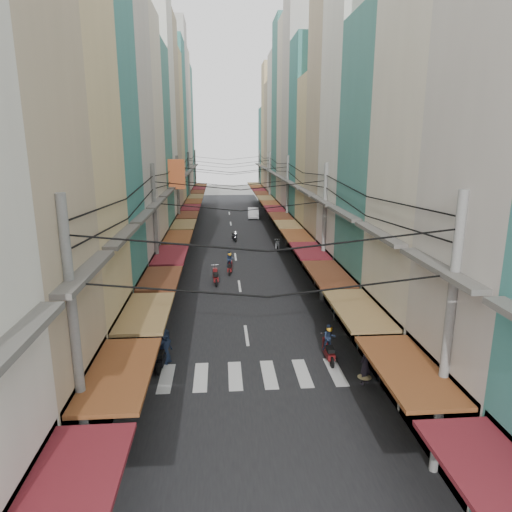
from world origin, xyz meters
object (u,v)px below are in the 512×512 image
traffic_sign (335,285)px  white_car (253,218)px  market_umbrella (419,337)px  bicycle (365,340)px

traffic_sign → white_car: bearing=93.0°
market_umbrella → bicycle: bearing=97.5°
white_car → market_umbrella: bearing=-82.1°
white_car → market_umbrella: 41.63m
market_umbrella → white_car: bearing=94.6°
white_car → bicycle: size_ratio=2.84×
bicycle → market_umbrella: size_ratio=0.65×
white_car → traffic_sign: size_ratio=1.59×
bicycle → market_umbrella: market_umbrella is taller
bicycle → market_umbrella: (0.59, -4.46, 2.16)m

